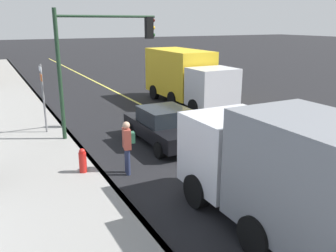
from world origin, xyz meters
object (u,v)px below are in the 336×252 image
at_px(street_sign_post, 43,94).
at_px(pedestrian_with_backpack, 127,144).
at_px(traffic_light_mast, 100,50).
at_px(truck_yellow, 186,76).
at_px(truck_gray, 311,183).
at_px(car_black, 164,126).
at_px(fire_hydrant, 83,163).

bearing_deg(street_sign_post, pedestrian_with_backpack, -163.13).
bearing_deg(traffic_light_mast, truck_yellow, -58.27).
bearing_deg(truck_gray, car_black, -3.99).
distance_m(truck_yellow, pedestrian_with_backpack, 10.60).
relative_size(truck_gray, fire_hydrant, 7.39).
relative_size(truck_yellow, pedestrian_with_backpack, 4.05).
relative_size(traffic_light_mast, fire_hydrant, 5.59).
xyz_separation_m(traffic_light_mast, street_sign_post, (1.29, 2.17, -1.83)).
height_order(street_sign_post, fire_hydrant, street_sign_post).
bearing_deg(traffic_light_mast, fire_hydrant, 153.43).
bearing_deg(traffic_light_mast, pedestrian_with_backpack, 173.01).
bearing_deg(truck_gray, street_sign_post, 17.77).
bearing_deg(street_sign_post, fire_hydrant, -176.52).
height_order(truck_gray, pedestrian_with_backpack, truck_gray).
xyz_separation_m(pedestrian_with_backpack, traffic_light_mast, (4.17, -0.51, 2.61)).
distance_m(car_black, pedestrian_with_backpack, 3.26).
bearing_deg(truck_gray, truck_yellow, -19.99).
height_order(traffic_light_mast, fire_hydrant, traffic_light_mast).
height_order(truck_yellow, street_sign_post, truck_yellow).
height_order(car_black, traffic_light_mast, traffic_light_mast).
xyz_separation_m(truck_yellow, fire_hydrant, (-7.63, 8.18, -1.21)).
distance_m(truck_gray, street_sign_post, 11.56).
xyz_separation_m(truck_gray, pedestrian_with_backpack, (5.55, 1.87, -0.56)).
distance_m(truck_yellow, truck_gray, 14.50).
bearing_deg(pedestrian_with_backpack, truck_yellow, -40.21).
distance_m(truck_gray, fire_hydrant, 6.90).
distance_m(pedestrian_with_backpack, fire_hydrant, 1.53).
relative_size(car_black, truck_yellow, 0.61).
bearing_deg(traffic_light_mast, street_sign_post, 59.25).
bearing_deg(fire_hydrant, car_black, -65.30).
bearing_deg(truck_gray, fire_hydrant, 28.26).
xyz_separation_m(car_black, truck_gray, (-7.73, 0.54, 0.85)).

